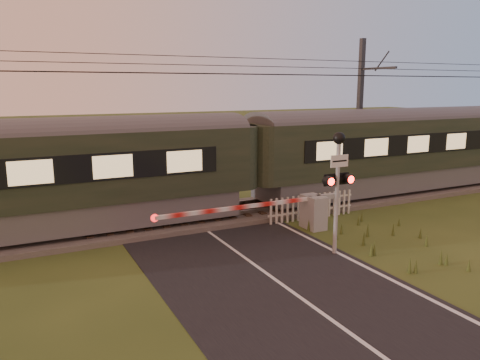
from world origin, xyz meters
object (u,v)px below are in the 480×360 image
crossing_signal (338,171)px  catenary_mast (360,111)px  picket_fence (311,206)px  boom_gate (306,211)px  train (246,161)px

crossing_signal → catenary_mast: size_ratio=0.51×
crossing_signal → picket_fence: bearing=66.0°
boom_gate → picket_fence: size_ratio=1.83×
catenary_mast → boom_gate: bearing=-142.1°
train → crossing_signal: bearing=-86.5°
boom_gate → crossing_signal: size_ratio=1.89×
crossing_signal → train: bearing=93.5°
boom_gate → picket_fence: (0.94, 1.03, -0.18)m
boom_gate → train: bearing=108.0°
crossing_signal → picket_fence: 4.35m
train → crossing_signal: 5.41m
crossing_signal → catenary_mast: 10.59m
train → crossing_signal: (0.33, -5.38, 0.42)m
picket_fence → catenary_mast: size_ratio=0.52×
train → picket_fence: train is taller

